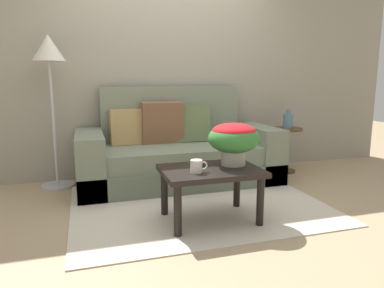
% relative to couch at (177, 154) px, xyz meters
% --- Properties ---
extents(ground_plane, '(14.00, 14.00, 0.00)m').
position_rel_couch_xyz_m(ground_plane, '(-0.01, -0.81, -0.33)').
color(ground_plane, tan).
extents(wall_back, '(6.40, 0.12, 2.65)m').
position_rel_couch_xyz_m(wall_back, '(-0.01, 0.50, 0.99)').
color(wall_back, gray).
rests_on(wall_back, ground).
extents(area_rug, '(2.32, 1.81, 0.01)m').
position_rel_couch_xyz_m(area_rug, '(-0.01, -0.80, -0.33)').
color(area_rug, beige).
rests_on(area_rug, ground).
extents(couch, '(2.23, 0.94, 1.09)m').
position_rel_couch_xyz_m(couch, '(0.00, 0.00, 0.00)').
color(couch, '#626B59').
rests_on(couch, ground).
extents(coffee_table, '(0.81, 0.58, 0.45)m').
position_rel_couch_xyz_m(coffee_table, '(-0.03, -1.20, 0.05)').
color(coffee_table, black).
rests_on(coffee_table, ground).
extents(side_table, '(0.37, 0.37, 0.57)m').
position_rel_couch_xyz_m(side_table, '(1.45, 0.02, 0.06)').
color(side_table, '#4C331E').
rests_on(side_table, ground).
extents(floor_lamp, '(0.35, 0.35, 1.63)m').
position_rel_couch_xyz_m(floor_lamp, '(-1.32, 0.18, 0.99)').
color(floor_lamp, '#B2B2B7').
rests_on(floor_lamp, ground).
extents(potted_plant, '(0.44, 0.44, 0.36)m').
position_rel_couch_xyz_m(potted_plant, '(0.19, -1.14, 0.35)').
color(potted_plant, '#B7B2A8').
rests_on(potted_plant, coffee_table).
extents(coffee_mug, '(0.14, 0.09, 0.10)m').
position_rel_couch_xyz_m(coffee_mug, '(-0.18, -1.29, 0.17)').
color(coffee_mug, white).
rests_on(coffee_mug, coffee_table).
extents(snack_bowl, '(0.12, 0.12, 0.06)m').
position_rel_couch_xyz_m(snack_bowl, '(-0.11, -1.08, 0.16)').
color(snack_bowl, '#B2382D').
rests_on(snack_bowl, coffee_table).
extents(table_vase, '(0.13, 0.13, 0.23)m').
position_rel_couch_xyz_m(table_vase, '(1.45, 0.01, 0.34)').
color(table_vase, slate).
rests_on(table_vase, side_table).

